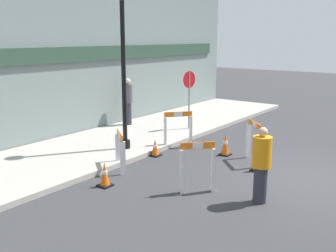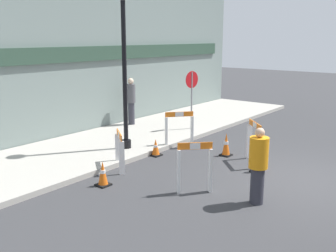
{
  "view_description": "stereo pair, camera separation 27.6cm",
  "coord_description": "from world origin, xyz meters",
  "px_view_note": "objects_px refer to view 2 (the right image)",
  "views": [
    {
      "loc": [
        -9.29,
        -2.41,
        3.37
      ],
      "look_at": [
        -0.96,
        3.8,
        1.0
      ],
      "focal_mm": 42.0,
      "sensor_mm": 36.0,
      "label": 1
    },
    {
      "loc": [
        -9.13,
        -2.63,
        3.37
      ],
      "look_at": [
        -0.96,
        3.8,
        1.0
      ],
      "focal_mm": 42.0,
      "sensor_mm": 36.0,
      "label": 2
    }
  ],
  "objects_px": {
    "streetlamp_post": "(124,45)",
    "person_worker": "(258,164)",
    "person_pedestrian": "(131,100)",
    "stop_sign": "(192,90)"
  },
  "relations": [
    {
      "from": "stop_sign",
      "to": "person_pedestrian",
      "type": "distance_m",
      "value": 2.37
    },
    {
      "from": "person_pedestrian",
      "to": "stop_sign",
      "type": "bearing_deg",
      "value": 132.52
    },
    {
      "from": "stop_sign",
      "to": "streetlamp_post",
      "type": "bearing_deg",
      "value": 8.17
    },
    {
      "from": "stop_sign",
      "to": "person_worker",
      "type": "xyz_separation_m",
      "value": [
        -4.28,
        -4.63,
        -0.67
      ]
    },
    {
      "from": "person_worker",
      "to": "person_pedestrian",
      "type": "distance_m",
      "value": 7.64
    },
    {
      "from": "streetlamp_post",
      "to": "person_worker",
      "type": "xyz_separation_m",
      "value": [
        -1.0,
        -4.7,
        -2.29
      ]
    },
    {
      "from": "streetlamp_post",
      "to": "person_worker",
      "type": "distance_m",
      "value": 5.33
    },
    {
      "from": "streetlamp_post",
      "to": "person_pedestrian",
      "type": "height_order",
      "value": "streetlamp_post"
    },
    {
      "from": "stop_sign",
      "to": "person_pedestrian",
      "type": "xyz_separation_m",
      "value": [
        -0.82,
        2.19,
        -0.44
      ]
    },
    {
      "from": "streetlamp_post",
      "to": "person_worker",
      "type": "bearing_deg",
      "value": -102.05
    }
  ]
}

